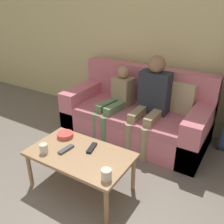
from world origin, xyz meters
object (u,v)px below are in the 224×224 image
(person_adult, at_px, (152,96))
(cup_near, at_px, (106,174))
(couch, at_px, (137,116))
(tv_remote_1, at_px, (66,149))
(person_child, at_px, (117,99))
(snack_bowl, at_px, (65,135))
(coffee_table, at_px, (80,157))
(tv_remote_0, at_px, (92,148))
(cup_far, at_px, (44,148))

(person_adult, height_order, cup_near, person_adult)
(couch, distance_m, tv_remote_1, 1.23)
(person_child, height_order, snack_bowl, person_child)
(tv_remote_1, bearing_deg, cup_near, -8.91)
(coffee_table, relative_size, snack_bowl, 5.79)
(tv_remote_1, bearing_deg, snack_bowl, 138.55)
(couch, bearing_deg, tv_remote_0, -87.99)
(person_adult, xyz_separation_m, snack_bowl, (-0.54, -0.94, -0.21))
(coffee_table, distance_m, snack_bowl, 0.35)
(snack_bowl, bearing_deg, tv_remote_1, -47.31)
(cup_near, relative_size, cup_far, 1.05)
(cup_near, xyz_separation_m, snack_bowl, (-0.71, 0.32, -0.02))
(person_child, bearing_deg, cup_near, -54.54)
(couch, bearing_deg, snack_bowl, -107.42)
(tv_remote_1, bearing_deg, coffee_table, 18.40)
(person_adult, bearing_deg, cup_near, -82.24)
(couch, xyz_separation_m, snack_bowl, (-0.32, -1.03, 0.13))
(cup_near, height_order, cup_far, cup_near)
(coffee_table, relative_size, person_child, 1.05)
(cup_near, bearing_deg, person_adult, 97.52)
(tv_remote_1, height_order, snack_bowl, snack_bowl)
(couch, bearing_deg, cup_far, -102.78)
(coffee_table, xyz_separation_m, snack_bowl, (-0.31, 0.15, 0.06))
(cup_near, relative_size, snack_bowl, 0.57)
(tv_remote_1, xyz_separation_m, snack_bowl, (-0.17, 0.18, 0.01))
(person_child, relative_size, tv_remote_0, 5.20)
(cup_near, relative_size, tv_remote_0, 0.53)
(person_child, bearing_deg, cup_far, -84.65)
(cup_near, bearing_deg, cup_far, 179.22)
(cup_far, distance_m, tv_remote_1, 0.20)
(cup_near, xyz_separation_m, cup_far, (-0.69, 0.01, -0.00))
(couch, height_order, cup_far, couch)
(cup_far, relative_size, tv_remote_0, 0.51)
(tv_remote_0, distance_m, tv_remote_1, 0.24)
(tv_remote_0, bearing_deg, tv_remote_1, -156.80)
(couch, height_order, cup_near, couch)
(coffee_table, bearing_deg, tv_remote_1, -167.46)
(tv_remote_1, bearing_deg, cup_far, -132.41)
(person_child, distance_m, cup_far, 1.22)
(person_child, xyz_separation_m, tv_remote_1, (0.08, -1.08, -0.11))
(person_child, bearing_deg, coffee_table, -69.63)
(couch, bearing_deg, person_adult, -21.81)
(snack_bowl, bearing_deg, person_adult, 60.14)
(cup_far, xyz_separation_m, snack_bowl, (-0.02, 0.31, -0.02))
(coffee_table, xyz_separation_m, person_child, (-0.22, 1.05, 0.16))
(coffee_table, xyz_separation_m, person_adult, (0.23, 1.09, 0.28))
(cup_far, height_order, tv_remote_0, cup_far)
(couch, relative_size, snack_bowl, 10.92)
(cup_far, xyz_separation_m, tv_remote_1, (0.15, 0.13, -0.03))
(couch, distance_m, person_child, 0.35)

